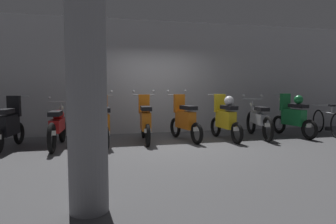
{
  "coord_description": "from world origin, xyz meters",
  "views": [
    {
      "loc": [
        -1.82,
        -7.25,
        1.43
      ],
      "look_at": [
        0.04,
        0.3,
        0.75
      ],
      "focal_mm": 33.64,
      "sensor_mm": 36.0,
      "label": 1
    }
  ],
  "objects": [
    {
      "name": "motorbike_slot_3",
      "position": [
        -0.51,
        0.44,
        0.53
      ],
      "size": [
        0.59,
        1.68,
        1.29
      ],
      "color": "black",
      "rests_on": "ground"
    },
    {
      "name": "motorbike_slot_1",
      "position": [
        -2.57,
        0.25,
        0.49
      ],
      "size": [
        0.59,
        1.95,
        1.15
      ],
      "color": "black",
      "rests_on": "ground"
    },
    {
      "name": "motorbike_slot_0",
      "position": [
        -3.59,
        0.31,
        0.52
      ],
      "size": [
        0.56,
        1.67,
        1.18
      ],
      "color": "black",
      "rests_on": "ground"
    },
    {
      "name": "motorbike_slot_5",
      "position": [
        1.54,
        0.22,
        0.57
      ],
      "size": [
        0.56,
        1.68,
        1.18
      ],
      "color": "black",
      "rests_on": "ground"
    },
    {
      "name": "motorbike_slot_2",
      "position": [
        -1.54,
        0.28,
        0.53
      ],
      "size": [
        0.59,
        1.68,
        1.29
      ],
      "color": "black",
      "rests_on": "ground"
    },
    {
      "name": "bicycle",
      "position": [
        4.67,
        0.24,
        0.36
      ],
      "size": [
        0.57,
        1.69,
        0.89
      ],
      "color": "black",
      "rests_on": "ground"
    },
    {
      "name": "motorbike_slot_7",
      "position": [
        3.59,
        0.3,
        0.57
      ],
      "size": [
        0.56,
        1.68,
        1.18
      ],
      "color": "black",
      "rests_on": "ground"
    },
    {
      "name": "ground_plane",
      "position": [
        0.0,
        0.0,
        0.0
      ],
      "size": [
        80.0,
        80.0,
        0.0
      ],
      "primitive_type": "plane",
      "color": "#4C4C4F"
    },
    {
      "name": "support_pillar",
      "position": [
        -1.86,
        -3.69,
        1.64
      ],
      "size": [
        0.44,
        0.44,
        3.29
      ],
      "primitive_type": "cylinder",
      "color": "gray",
      "rests_on": "ground"
    },
    {
      "name": "motorbike_slot_6",
      "position": [
        2.57,
        0.35,
        0.49
      ],
      "size": [
        0.6,
        1.94,
        1.15
      ],
      "color": "black",
      "rests_on": "ground"
    },
    {
      "name": "motorbike_slot_4",
      "position": [
        0.51,
        0.42,
        0.53
      ],
      "size": [
        0.59,
        1.67,
        1.29
      ],
      "color": "black",
      "rests_on": "ground"
    },
    {
      "name": "back_wall",
      "position": [
        0.0,
        2.0,
        1.64
      ],
      "size": [
        16.0,
        0.3,
        3.29
      ],
      "primitive_type": "cube",
      "color": "#ADADB2",
      "rests_on": "ground"
    }
  ]
}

